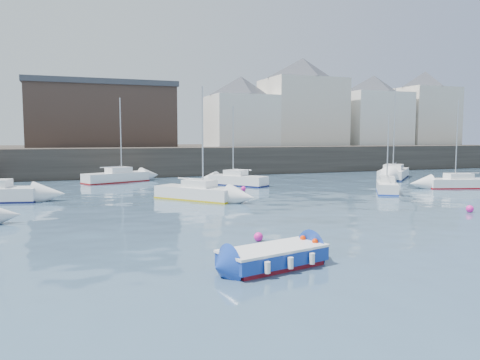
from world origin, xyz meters
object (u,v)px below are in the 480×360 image
object	(u,v)px
blue_dinghy	(273,256)
sailboat_f	(238,180)
sailboat_g	(394,173)
buoy_far	(243,191)
sailboat_d	(461,183)
sailboat_h	(116,177)
sailboat_b	(196,192)
buoy_near	(258,241)
sailboat_c	(387,187)
buoy_mid	(470,212)

from	to	relation	value
blue_dinghy	sailboat_f	xyz separation A→B (m)	(7.57, 24.12, 0.10)
sailboat_g	buoy_far	distance (m)	18.76
sailboat_d	sailboat_h	distance (m)	29.59
sailboat_b	sailboat_f	distance (m)	9.54
sailboat_d	sailboat_h	xyz separation A→B (m)	(-25.72, 14.61, 0.07)
sailboat_b	buoy_near	size ratio (longest dim) A/B	19.94
sailboat_f	buoy_near	size ratio (longest dim) A/B	18.22
sailboat_b	sailboat_f	xyz separation A→B (m)	(5.69, 7.66, -0.01)
sailboat_c	sailboat_h	distance (m)	23.58
sailboat_c	sailboat_h	world-z (taller)	sailboat_h
sailboat_d	sailboat_f	world-z (taller)	sailboat_d
buoy_far	blue_dinghy	bearing A→B (deg)	-108.10
buoy_near	buoy_far	bearing A→B (deg)	71.33
buoy_near	buoy_mid	bearing A→B (deg)	10.77
buoy_far	sailboat_f	bearing A→B (deg)	76.01
sailboat_b	buoy_near	bearing A→B (deg)	-93.86
sailboat_b	sailboat_f	size ratio (longest dim) A/B	1.09
sailboat_b	sailboat_f	bearing A→B (deg)	53.42
blue_dinghy	sailboat_b	distance (m)	16.56
buoy_far	sailboat_h	bearing A→B (deg)	129.28
sailboat_c	sailboat_h	bearing A→B (deg)	140.18
sailboat_c	buoy_mid	size ratio (longest dim) A/B	14.16
buoy_near	buoy_far	xyz separation A→B (m)	(5.55, 16.42, 0.00)
sailboat_h	buoy_mid	size ratio (longest dim) A/B	18.84
sailboat_d	sailboat_g	bearing A→B (deg)	85.13
buoy_near	sailboat_d	bearing A→B (deg)	28.14
blue_dinghy	sailboat_h	xyz separation A→B (m)	(-1.92, 30.48, 0.13)
blue_dinghy	sailboat_h	distance (m)	30.55
sailboat_g	sailboat_h	size ratio (longest dim) A/B	1.16
sailboat_b	buoy_far	bearing A→B (deg)	37.92
sailboat_d	buoy_far	size ratio (longest dim) A/B	18.93
blue_dinghy	buoy_near	world-z (taller)	blue_dinghy
sailboat_f	sailboat_b	bearing A→B (deg)	-126.58
sailboat_f	buoy_far	xyz separation A→B (m)	(-1.00, -4.01, -0.47)
blue_dinghy	sailboat_g	world-z (taller)	sailboat_g
blue_dinghy	buoy_mid	xyz separation A→B (m)	(14.68, 6.28, -0.37)
sailboat_g	buoy_near	distance (m)	31.96
blue_dinghy	sailboat_b	bearing A→B (deg)	83.47
sailboat_c	sailboat_f	bearing A→B (deg)	134.64
buoy_mid	sailboat_g	bearing A→B (deg)	62.37
buoy_near	buoy_mid	xyz separation A→B (m)	(13.66, 2.60, 0.00)
sailboat_h	sailboat_c	bearing A→B (deg)	-39.82
sailboat_d	sailboat_h	bearing A→B (deg)	150.40
sailboat_f	buoy_far	distance (m)	4.16
sailboat_g	buoy_far	xyz separation A→B (m)	(-18.04, -5.14, -0.51)
sailboat_b	sailboat_d	bearing A→B (deg)	-1.52
sailboat_g	buoy_near	world-z (taller)	sailboat_g
buoy_far	sailboat_b	bearing A→B (deg)	-142.08
blue_dinghy	sailboat_b	world-z (taller)	sailboat_b
sailboat_g	buoy_mid	distance (m)	21.41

